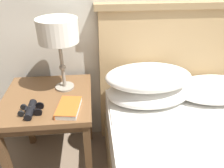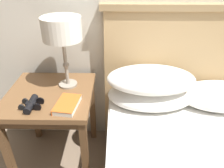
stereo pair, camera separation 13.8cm
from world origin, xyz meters
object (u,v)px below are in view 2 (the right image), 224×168
book_on_nightstand (67,105)px  binoculars_pair (31,104)px  nightstand (51,103)px  table_lamp (62,31)px

book_on_nightstand → binoculars_pair: binoculars_pair is taller
nightstand → binoculars_pair: size_ratio=4.02×
binoculars_pair → book_on_nightstand: bearing=1.8°
binoculars_pair → table_lamp: bearing=57.6°
table_lamp → binoculars_pair: bearing=-122.4°
binoculars_pair → nightstand: bearing=69.3°
table_lamp → book_on_nightstand: (0.04, -0.26, -0.38)m
book_on_nightstand → table_lamp: bearing=99.6°
nightstand → book_on_nightstand: size_ratio=2.93×
nightstand → binoculars_pair: bearing=-110.7°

